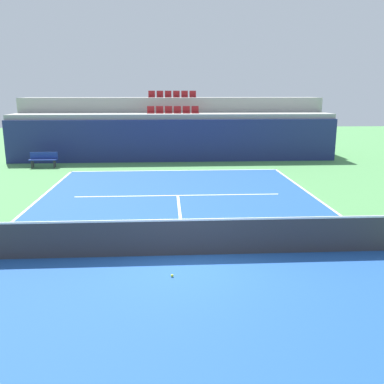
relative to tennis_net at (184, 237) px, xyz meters
name	(u,v)px	position (x,y,z in m)	size (l,w,h in m)	color
ground_plane	(185,255)	(0.00, 0.00, -0.51)	(80.00, 80.00, 0.00)	#4C8C4C
court_surface	(185,255)	(0.00, 0.00, -0.50)	(11.00, 24.00, 0.01)	#1E4C99
baseline_far	(175,170)	(0.00, 11.95, -0.50)	(11.00, 0.10, 0.00)	white
service_line_far	(178,195)	(0.00, 6.40, -0.50)	(8.26, 0.10, 0.00)	white
centre_service_line	(180,219)	(0.00, 3.20, -0.50)	(0.10, 6.40, 0.00)	white
back_wall	(174,141)	(0.00, 14.92, 0.74)	(19.62, 0.30, 2.50)	navy
stands_tier_lower	(173,136)	(0.00, 16.27, 0.89)	(19.62, 2.40, 2.79)	#9E9E99
stands_tier_upper	(173,126)	(0.00, 18.67, 1.35)	(19.62, 2.40, 3.72)	#9E9E99
seating_row_lower	(173,111)	(0.00, 16.37, 2.41)	(3.19, 0.44, 0.44)	maroon
seating_row_upper	(172,95)	(0.00, 18.77, 3.34)	(3.19, 0.44, 0.44)	maroon
tennis_net	(184,237)	(0.00, 0.00, 0.00)	(11.08, 0.08, 1.07)	black
player_bench	(44,159)	(-7.23, 13.34, 0.00)	(1.50, 0.40, 0.85)	navy
tennis_ball_1	(172,276)	(-0.34, -1.30, -0.47)	(0.07, 0.07, 0.07)	#CCE033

